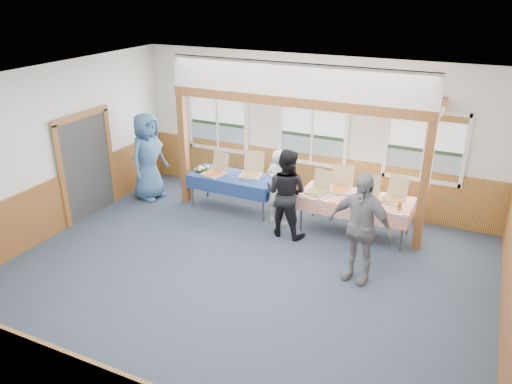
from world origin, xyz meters
TOP-DOWN VIEW (x-y plane):
  - floor at (0.00, 0.00)m, footprint 8.00×8.00m
  - ceiling at (0.00, 0.00)m, footprint 8.00×8.00m
  - wall_back at (0.00, 3.50)m, footprint 8.00×0.00m
  - wall_front at (0.00, -3.50)m, footprint 8.00×0.00m
  - wall_left at (-4.00, 0.00)m, footprint 0.00×8.00m
  - wainscot_back at (0.00, 3.48)m, footprint 7.98×0.05m
  - wainscot_left at (-3.98, 0.00)m, footprint 0.05×6.98m
  - wainscot_right at (3.98, 0.00)m, footprint 0.05×6.98m
  - cased_opening at (-3.96, 0.90)m, footprint 0.06×1.30m
  - window_left at (-2.30, 3.46)m, footprint 1.56×0.10m
  - window_mid at (0.00, 3.46)m, footprint 1.56×0.10m
  - window_right at (2.30, 3.46)m, footprint 1.56×0.10m
  - post_left at (-2.50, 2.30)m, footprint 0.15×0.15m
  - post_right at (2.50, 2.30)m, footprint 0.15×0.15m
  - cross_beam at (0.00, 2.30)m, footprint 5.15×0.18m
  - table_left at (-1.36, 2.40)m, footprint 2.03×1.53m
  - table_right at (1.29, 2.40)m, footprint 2.30×1.80m
  - pizza_box_a at (-1.75, 2.29)m, footprint 0.49×0.56m
  - pizza_box_b at (-1.01, 2.56)m, footprint 0.50×0.58m
  - pizza_box_c at (0.55, 2.30)m, footprint 0.45×0.51m
  - pizza_box_d at (0.93, 2.60)m, footprint 0.48×0.56m
  - pizza_box_e at (1.53, 2.33)m, footprint 0.48×0.55m
  - pizza_box_f at (1.95, 2.54)m, footprint 0.50×0.56m
  - veggie_tray at (-2.11, 2.40)m, footprint 0.37×0.37m
  - drink_glass at (2.14, 2.15)m, footprint 0.07×0.07m
  - woman_white at (-0.20, 2.12)m, footprint 0.63×0.47m
  - woman_black at (0.09, 1.77)m, footprint 0.89×0.72m
  - man_blue at (-3.34, 2.12)m, footprint 0.72×1.02m
  - person_grey at (1.75, 0.83)m, footprint 1.18×0.69m

SIDE VIEW (x-z plane):
  - floor at x=0.00m, z-range 0.00..0.00m
  - wainscot_back at x=0.00m, z-range 0.00..1.10m
  - wainscot_left at x=-3.98m, z-range 0.00..1.10m
  - wainscot_right at x=3.98m, z-range 0.00..1.10m
  - table_left at x=-1.36m, z-range 0.32..1.08m
  - table_right at x=1.29m, z-range 0.33..1.09m
  - veggie_tray at x=-2.11m, z-range 0.74..0.83m
  - woman_white at x=-0.20m, z-range 0.00..1.59m
  - pizza_box_c at x=0.55m, z-range 0.62..1.02m
  - pizza_box_f at x=1.95m, z-range 0.61..1.04m
  - pizza_box_e at x=1.53m, z-range 0.60..1.04m
  - pizza_box_a at x=-1.75m, z-range 0.60..1.04m
  - pizza_box_d at x=0.93m, z-range 0.60..1.05m
  - pizza_box_b at x=-1.01m, z-range 0.59..1.06m
  - drink_glass at x=2.14m, z-range 0.76..0.91m
  - woman_black at x=0.09m, z-range 0.00..1.73m
  - person_grey at x=1.75m, z-range 0.00..1.88m
  - man_blue at x=-3.34m, z-range 0.00..1.96m
  - cased_opening at x=-3.96m, z-range 0.00..2.10m
  - post_left at x=-2.50m, z-range 0.00..2.40m
  - post_right at x=2.50m, z-range 0.00..2.40m
  - wall_back at x=0.00m, z-range -2.40..5.60m
  - wall_front at x=0.00m, z-range -2.40..5.60m
  - wall_left at x=-4.00m, z-range -2.40..5.60m
  - window_left at x=-2.30m, z-range 0.95..2.41m
  - window_mid at x=0.00m, z-range 0.95..2.41m
  - window_right at x=2.30m, z-range 0.95..2.41m
  - cross_beam at x=0.00m, z-range 2.40..2.58m
  - ceiling at x=0.00m, z-range 3.20..3.20m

